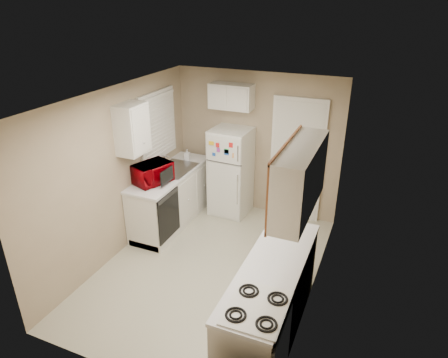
% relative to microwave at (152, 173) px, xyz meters
% --- Properties ---
extents(floor, '(3.80, 3.80, 0.00)m').
position_rel_microwave_xyz_m(floor, '(1.15, -0.47, -1.05)').
color(floor, beige).
rests_on(floor, ground).
extents(ceiling, '(3.80, 3.80, 0.00)m').
position_rel_microwave_xyz_m(ceiling, '(1.15, -0.47, 1.35)').
color(ceiling, white).
rests_on(ceiling, floor).
extents(wall_left, '(3.80, 3.80, 0.00)m').
position_rel_microwave_xyz_m(wall_left, '(-0.25, -0.47, 0.15)').
color(wall_left, tan).
rests_on(wall_left, floor).
extents(wall_right, '(3.80, 3.80, 0.00)m').
position_rel_microwave_xyz_m(wall_right, '(2.55, -0.47, 0.15)').
color(wall_right, tan).
rests_on(wall_right, floor).
extents(wall_back, '(2.80, 2.80, 0.00)m').
position_rel_microwave_xyz_m(wall_back, '(1.15, 1.43, 0.15)').
color(wall_back, tan).
rests_on(wall_back, floor).
extents(wall_front, '(2.80, 2.80, 0.00)m').
position_rel_microwave_xyz_m(wall_front, '(1.15, -2.37, 0.15)').
color(wall_front, tan).
rests_on(wall_front, floor).
extents(left_counter, '(0.60, 1.80, 0.90)m').
position_rel_microwave_xyz_m(left_counter, '(0.05, 0.43, -0.60)').
color(left_counter, silver).
rests_on(left_counter, floor).
extents(dishwasher, '(0.03, 0.58, 0.72)m').
position_rel_microwave_xyz_m(dishwasher, '(0.34, -0.17, -0.56)').
color(dishwasher, black).
rests_on(dishwasher, floor).
extents(sink, '(0.54, 0.74, 0.16)m').
position_rel_microwave_xyz_m(sink, '(0.05, 0.58, -0.19)').
color(sink, gray).
rests_on(sink, left_counter).
extents(microwave, '(0.62, 0.47, 0.37)m').
position_rel_microwave_xyz_m(microwave, '(0.00, 0.00, 0.00)').
color(microwave, '#850108').
rests_on(microwave, left_counter).
extents(soap_bottle, '(0.09, 0.10, 0.19)m').
position_rel_microwave_xyz_m(soap_bottle, '(0.05, 1.02, -0.05)').
color(soap_bottle, silver).
rests_on(soap_bottle, left_counter).
extents(window_blinds, '(0.10, 0.98, 1.08)m').
position_rel_microwave_xyz_m(window_blinds, '(-0.21, 0.58, 0.55)').
color(window_blinds, silver).
rests_on(window_blinds, wall_left).
extents(upper_cabinet_left, '(0.30, 0.45, 0.70)m').
position_rel_microwave_xyz_m(upper_cabinet_left, '(-0.10, -0.25, 0.75)').
color(upper_cabinet_left, silver).
rests_on(upper_cabinet_left, wall_left).
extents(refrigerator, '(0.65, 0.63, 1.50)m').
position_rel_microwave_xyz_m(refrigerator, '(0.81, 1.13, -0.30)').
color(refrigerator, silver).
rests_on(refrigerator, floor).
extents(cabinet_over_fridge, '(0.70, 0.30, 0.40)m').
position_rel_microwave_xyz_m(cabinet_over_fridge, '(0.75, 1.28, 0.95)').
color(cabinet_over_fridge, silver).
rests_on(cabinet_over_fridge, wall_back).
extents(interior_door, '(0.86, 0.06, 2.08)m').
position_rel_microwave_xyz_m(interior_door, '(1.85, 1.39, -0.03)').
color(interior_door, silver).
rests_on(interior_door, floor).
extents(right_counter, '(0.60, 2.00, 0.90)m').
position_rel_microwave_xyz_m(right_counter, '(2.25, -1.27, -0.60)').
color(right_counter, silver).
rests_on(right_counter, floor).
extents(stove, '(0.53, 0.65, 0.78)m').
position_rel_microwave_xyz_m(stove, '(2.30, -1.92, -0.66)').
color(stove, silver).
rests_on(stove, floor).
extents(upper_cabinet_right, '(0.30, 1.20, 0.70)m').
position_rel_microwave_xyz_m(upper_cabinet_right, '(2.40, -0.97, 0.75)').
color(upper_cabinet_right, silver).
rests_on(upper_cabinet_right, wall_right).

